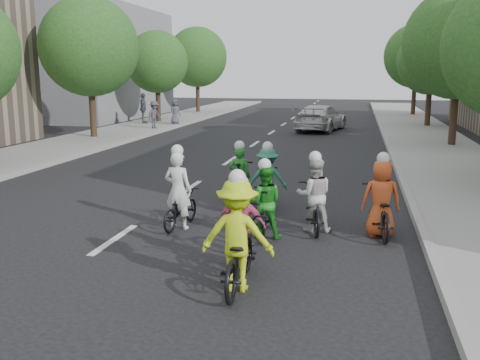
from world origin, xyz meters
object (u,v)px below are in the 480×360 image
(cyclist_5, at_px, (240,181))
(follow_car_trail, at_px, (319,113))
(spectator_2, at_px, (175,112))
(cyclist_3, at_px, (242,231))
(cyclist_2, at_px, (238,245))
(cyclist_6, at_px, (314,202))
(cyclist_4, at_px, (381,207))
(spectator_0, at_px, (154,115))
(spectator_1, at_px, (143,108))
(cyclist_7, at_px, (267,183))
(follow_car_lead, at_px, (321,118))
(cyclist_1, at_px, (265,207))
(cyclist_0, at_px, (179,201))

(cyclist_5, distance_m, follow_car_trail, 23.50)
(spectator_2, bearing_deg, cyclist_3, -137.93)
(cyclist_3, bearing_deg, spectator_2, -71.79)
(cyclist_2, height_order, cyclist_3, cyclist_2)
(cyclist_5, height_order, cyclist_6, cyclist_6)
(cyclist_4, distance_m, cyclist_6, 1.36)
(spectator_0, height_order, spectator_1, spectator_1)
(cyclist_3, bearing_deg, spectator_1, -67.44)
(cyclist_3, xyz_separation_m, cyclist_7, (-0.22, 3.99, 0.04))
(cyclist_3, bearing_deg, cyclist_7, -90.40)
(cyclist_3, height_order, follow_car_lead, cyclist_3)
(cyclist_6, height_order, follow_car_trail, cyclist_6)
(cyclist_1, distance_m, follow_car_lead, 20.80)
(cyclist_1, relative_size, cyclist_2, 0.88)
(spectator_1, bearing_deg, spectator_0, -168.93)
(spectator_0, xyz_separation_m, spectator_2, (0.27, 2.80, -0.02))
(cyclist_7, xyz_separation_m, spectator_1, (-11.11, 19.11, 0.45))
(cyclist_6, xyz_separation_m, spectator_2, (-10.25, 20.66, 0.31))
(cyclist_0, height_order, cyclist_2, cyclist_2)
(cyclist_6, distance_m, follow_car_trail, 25.36)
(cyclist_4, height_order, spectator_2, cyclist_4)
(cyclist_1, distance_m, spectator_0, 20.89)
(cyclist_0, height_order, cyclist_1, cyclist_0)
(cyclist_2, bearing_deg, spectator_2, -70.33)
(spectator_0, bearing_deg, spectator_1, 54.23)
(cyclist_7, xyz_separation_m, follow_car_lead, (0.01, 18.51, 0.09))
(cyclist_4, xyz_separation_m, follow_car_lead, (-2.61, 20.19, 0.13))
(cyclist_1, distance_m, cyclist_3, 1.70)
(cyclist_2, distance_m, cyclist_3, 1.01)
(cyclist_6, relative_size, spectator_0, 1.22)
(cyclist_0, distance_m, cyclist_6, 2.87)
(follow_car_lead, bearing_deg, cyclist_6, 105.34)
(cyclist_7, distance_m, spectator_1, 22.11)
(cyclist_1, relative_size, spectator_0, 1.13)
(cyclist_3, bearing_deg, follow_car_trail, -92.23)
(cyclist_3, height_order, cyclist_4, cyclist_4)
(cyclist_4, relative_size, cyclist_5, 1.03)
(cyclist_1, relative_size, cyclist_3, 0.95)
(cyclist_1, bearing_deg, cyclist_3, 78.36)
(cyclist_5, relative_size, cyclist_7, 1.07)
(follow_car_trail, distance_m, spectator_0, 11.55)
(cyclist_6, bearing_deg, cyclist_0, -1.18)
(cyclist_4, bearing_deg, cyclist_1, 7.93)
(cyclist_0, height_order, cyclist_5, cyclist_0)
(cyclist_4, relative_size, spectator_1, 1.03)
(follow_car_trail, xyz_separation_m, spectator_0, (-8.84, -7.44, 0.29))
(cyclist_0, distance_m, cyclist_1, 1.93)
(cyclist_6, height_order, cyclist_7, cyclist_6)
(cyclist_5, bearing_deg, cyclist_6, 134.15)
(cyclist_3, bearing_deg, cyclist_0, -51.28)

